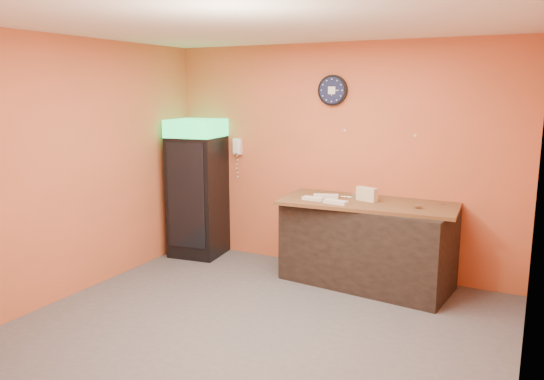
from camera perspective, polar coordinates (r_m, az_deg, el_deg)
The scene contains 15 objects.
floor at distance 5.25m, azimuth -1.24°, elevation -14.50°, with size 4.50×4.50×0.00m, color #47474C.
back_wall at distance 6.63m, azimuth 6.96°, elevation 3.41°, with size 4.50×0.02×2.80m, color #D8603C.
left_wall at distance 6.20m, azimuth -19.94°, elevation 2.34°, with size 0.02×4.00×2.80m, color #D8603C.
right_wall at distance 4.26m, azimuth 26.42°, elevation -1.73°, with size 0.02×4.00×2.80m, color #D8603C.
ceiling at distance 4.78m, azimuth -1.38°, elevation 17.51°, with size 4.50×4.00×0.02m, color white.
beverage_cooler at distance 7.22m, azimuth -8.19°, elevation -0.00°, with size 0.72×0.73×1.85m.
prep_counter at distance 6.26m, azimuth 10.14°, elevation -5.81°, with size 1.89×0.84×0.94m, color black.
wall_clock at distance 6.57m, azimuth 6.53°, elevation 10.60°, with size 0.37×0.06×0.37m.
wall_phone at distance 7.17m, azimuth -3.75°, elevation 4.70°, with size 0.12×0.10×0.21m.
butcher_paper at distance 6.14m, azimuth 10.29°, elevation -1.40°, with size 1.98×0.87×0.04m, color brown.
sub_roll_stack at distance 6.14m, azimuth 10.16°, elevation -0.45°, with size 0.26×0.15×0.16m.
wrapped_sandwich_left at distance 6.12m, azimuth 4.46°, elevation -0.93°, with size 0.25×0.10×0.04m, color silver.
wrapped_sandwich_mid at distance 5.96m, azimuth 6.87°, elevation -1.29°, with size 0.27×0.11×0.04m, color silver.
wrapped_sandwich_right at distance 6.26m, azimuth 5.81°, elevation -0.67°, with size 0.29×0.11×0.04m, color silver.
kitchen_tool at distance 6.26m, azimuth 8.82°, elevation -0.64°, with size 0.06×0.06×0.06m, color silver.
Camera 1 is at (2.26, -4.17, 2.24)m, focal length 35.00 mm.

